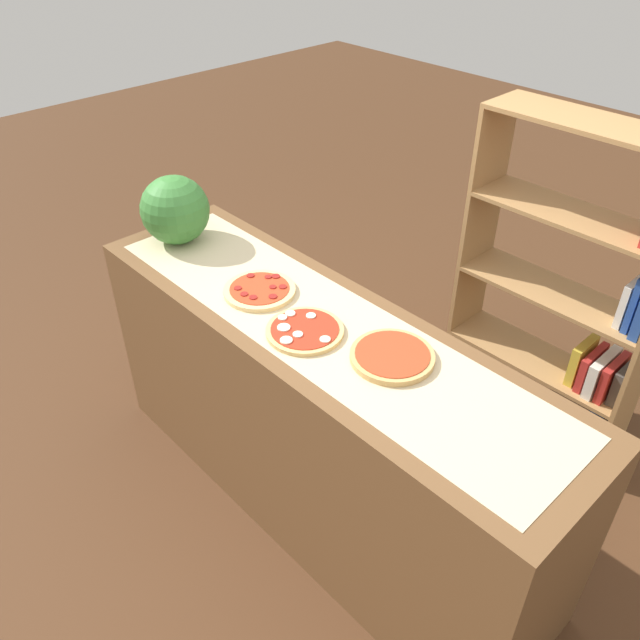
# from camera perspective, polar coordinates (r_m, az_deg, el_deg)

# --- Properties ---
(ground_plane) EXTENTS (12.00, 12.00, 0.00)m
(ground_plane) POSITION_cam_1_polar(r_m,az_deg,el_deg) (2.94, 0.00, -15.42)
(ground_plane) COLOR #4C2D19
(counter) EXTENTS (2.09, 0.58, 0.95)m
(counter) POSITION_cam_1_polar(r_m,az_deg,el_deg) (2.58, 0.00, -8.87)
(counter) COLOR brown
(counter) RESTS_ON ground_plane
(parchment_paper) EXTENTS (1.94, 0.46, 0.00)m
(parchment_paper) POSITION_cam_1_polar(r_m,az_deg,el_deg) (2.27, 0.00, -0.39)
(parchment_paper) COLOR beige
(parchment_paper) RESTS_ON counter
(pizza_pepperoni_0) EXTENTS (0.27, 0.27, 0.02)m
(pizza_pepperoni_0) POSITION_cam_1_polar(r_m,az_deg,el_deg) (2.44, -5.38, 2.65)
(pizza_pepperoni_0) COLOR #E5C17F
(pizza_pepperoni_0) RESTS_ON parchment_paper
(pizza_mozzarella_1) EXTENTS (0.27, 0.27, 0.02)m
(pizza_mozzarella_1) POSITION_cam_1_polar(r_m,az_deg,el_deg) (2.23, -1.39, -0.93)
(pizza_mozzarella_1) COLOR #DBB26B
(pizza_mozzarella_1) RESTS_ON parchment_paper
(pizza_plain_2) EXTENTS (0.28, 0.28, 0.02)m
(pizza_plain_2) POSITION_cam_1_polar(r_m,az_deg,el_deg) (2.12, 6.42, -3.21)
(pizza_plain_2) COLOR tan
(pizza_plain_2) RESTS_ON parchment_paper
(watermelon) EXTENTS (0.29, 0.29, 0.29)m
(watermelon) POSITION_cam_1_polar(r_m,az_deg,el_deg) (2.79, -12.73, 9.50)
(watermelon) COLOR #387A33
(watermelon) RESTS_ON counter
(bookshelf) EXTENTS (0.86, 0.27, 1.50)m
(bookshelf) POSITION_cam_1_polar(r_m,az_deg,el_deg) (2.96, 21.73, 0.64)
(bookshelf) COLOR #A87A47
(bookshelf) RESTS_ON ground_plane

